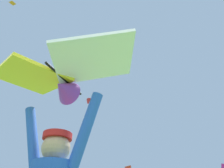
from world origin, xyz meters
The scene contains 4 objects.
held_stunt_kite centered at (-0.14, 0.05, 2.17)m, with size 1.56×0.96×0.38m.
distant_kite_orange_low_right centered at (-11.98, 10.69, 19.73)m, with size 0.72×0.72×0.19m.
distant_kite_red_overhead_distant centered at (-11.55, 34.49, 21.24)m, with size 0.92×0.97×1.04m.
distant_kite_red_mid_left centered at (-4.11, 30.99, 8.18)m, with size 1.22×1.22×0.35m.
Camera 1 is at (0.70, -1.58, 0.94)m, focal length 36.65 mm.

